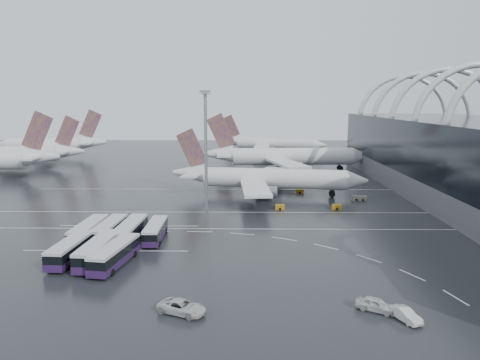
{
  "coord_description": "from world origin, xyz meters",
  "views": [
    {
      "loc": [
        -0.14,
        -91.47,
        24.98
      ],
      "look_at": [
        -1.68,
        14.64,
        7.0
      ],
      "focal_mm": 35.0,
      "sensor_mm": 36.0,
      "label": 1
    }
  ],
  "objects_px": {
    "bus_row_far_a": "(71,249)",
    "gse_cart_belly_b": "(356,198)",
    "airliner_gate_c": "(269,144)",
    "van_curve_a": "(182,307)",
    "van_curve_c": "(405,314)",
    "gse_cart_belly_e": "(300,191)",
    "gse_cart_belly_a": "(337,207)",
    "bus_row_near_a": "(89,231)",
    "bus_row_far_c": "(115,254)",
    "jet_remote_mid": "(27,154)",
    "airliner_gate_b": "(284,157)",
    "bus_row_near_c": "(130,231)",
    "floodlight_mast": "(206,139)",
    "gse_cart_belly_d": "(362,198)",
    "van_curve_b": "(376,304)",
    "bus_row_near_d": "(155,230)",
    "jet_remote_far": "(53,145)",
    "gse_cart_belly_c": "(280,207)",
    "bus_row_far_b": "(98,250)",
    "airliner_main": "(264,179)"
  },
  "relations": [
    {
      "from": "bus_row_far_c",
      "to": "gse_cart_belly_b",
      "type": "relative_size",
      "value": 6.44
    },
    {
      "from": "floodlight_mast",
      "to": "gse_cart_belly_e",
      "type": "relative_size",
      "value": 13.29
    },
    {
      "from": "jet_remote_mid",
      "to": "jet_remote_far",
      "type": "distance_m",
      "value": 31.88
    },
    {
      "from": "jet_remote_mid",
      "to": "floodlight_mast",
      "type": "height_order",
      "value": "floodlight_mast"
    },
    {
      "from": "bus_row_near_a",
      "to": "bus_row_far_c",
      "type": "height_order",
      "value": "bus_row_near_a"
    },
    {
      "from": "bus_row_far_b",
      "to": "floodlight_mast",
      "type": "bearing_deg",
      "value": -23.84
    },
    {
      "from": "airliner_gate_c",
      "to": "gse_cart_belly_b",
      "type": "relative_size",
      "value": 24.33
    },
    {
      "from": "airliner_gate_b",
      "to": "gse_cart_belly_b",
      "type": "relative_size",
      "value": 28.47
    },
    {
      "from": "jet_remote_mid",
      "to": "gse_cart_belly_c",
      "type": "bearing_deg",
      "value": 141.85
    },
    {
      "from": "gse_cart_belly_a",
      "to": "van_curve_a",
      "type": "bearing_deg",
      "value": -117.72
    },
    {
      "from": "bus_row_far_a",
      "to": "gse_cart_belly_e",
      "type": "bearing_deg",
      "value": -34.28
    },
    {
      "from": "airliner_gate_c",
      "to": "bus_row_far_c",
      "type": "distance_m",
      "value": 157.77
    },
    {
      "from": "jet_remote_far",
      "to": "bus_row_far_a",
      "type": "distance_m",
      "value": 149.04
    },
    {
      "from": "van_curve_c",
      "to": "gse_cart_belly_e",
      "type": "relative_size",
      "value": 2.14
    },
    {
      "from": "bus_row_near_c",
      "to": "van_curve_a",
      "type": "bearing_deg",
      "value": -153.52
    },
    {
      "from": "van_curve_b",
      "to": "gse_cart_belly_d",
      "type": "xyz_separation_m",
      "value": [
        13.88,
        63.7,
        -0.27
      ]
    },
    {
      "from": "gse_cart_belly_e",
      "to": "gse_cart_belly_b",
      "type": "bearing_deg",
      "value": -34.2
    },
    {
      "from": "floodlight_mast",
      "to": "gse_cart_belly_d",
      "type": "relative_size",
      "value": 13.36
    },
    {
      "from": "airliner_gate_c",
      "to": "van_curve_c",
      "type": "xyz_separation_m",
      "value": [
        7.41,
        -172.45,
        -3.91
      ]
    },
    {
      "from": "gse_cart_belly_c",
      "to": "bus_row_far_a",
      "type": "bearing_deg",
      "value": -134.92
    },
    {
      "from": "bus_row_far_a",
      "to": "van_curve_b",
      "type": "distance_m",
      "value": 46.86
    },
    {
      "from": "jet_remote_far",
      "to": "gse_cart_belly_e",
      "type": "distance_m",
      "value": 130.24
    },
    {
      "from": "bus_row_near_d",
      "to": "bus_row_far_c",
      "type": "bearing_deg",
      "value": 164.2
    },
    {
      "from": "floodlight_mast",
      "to": "gse_cart_belly_c",
      "type": "height_order",
      "value": "floodlight_mast"
    },
    {
      "from": "airliner_main",
      "to": "gse_cart_belly_b",
      "type": "xyz_separation_m",
      "value": [
        23.19,
        -6.37,
        -3.88
      ]
    },
    {
      "from": "van_curve_a",
      "to": "gse_cart_belly_b",
      "type": "distance_m",
      "value": 74.03
    },
    {
      "from": "airliner_main",
      "to": "bus_row_far_a",
      "type": "height_order",
      "value": "airliner_main"
    },
    {
      "from": "bus_row_far_a",
      "to": "gse_cart_belly_a",
      "type": "relative_size",
      "value": 6.33
    },
    {
      "from": "bus_row_near_d",
      "to": "airliner_main",
      "type": "bearing_deg",
      "value": -28.65
    },
    {
      "from": "airliner_gate_c",
      "to": "gse_cart_belly_b",
      "type": "distance_m",
      "value": 107.53
    },
    {
      "from": "jet_remote_mid",
      "to": "bus_row_near_d",
      "type": "distance_m",
      "value": 115.16
    },
    {
      "from": "bus_row_far_a",
      "to": "floodlight_mast",
      "type": "height_order",
      "value": "floodlight_mast"
    },
    {
      "from": "airliner_gate_c",
      "to": "bus_row_near_a",
      "type": "distance_m",
      "value": 147.32
    },
    {
      "from": "airliner_gate_c",
      "to": "jet_remote_far",
      "type": "distance_m",
      "value": 99.03
    },
    {
      "from": "jet_remote_mid",
      "to": "van_curve_c",
      "type": "distance_m",
      "value": 161.42
    },
    {
      "from": "jet_remote_mid",
      "to": "gse_cart_belly_d",
      "type": "height_order",
      "value": "jet_remote_mid"
    },
    {
      "from": "bus_row_far_c",
      "to": "jet_remote_mid",
      "type": "bearing_deg",
      "value": 39.13
    },
    {
      "from": "airliner_gate_c",
      "to": "van_curve_a",
      "type": "distance_m",
      "value": 172.09
    },
    {
      "from": "bus_row_near_c",
      "to": "floodlight_mast",
      "type": "bearing_deg",
      "value": -32.23
    },
    {
      "from": "airliner_main",
      "to": "van_curve_a",
      "type": "relative_size",
      "value": 8.9
    },
    {
      "from": "airliner_gate_c",
      "to": "van_curve_a",
      "type": "xyz_separation_m",
      "value": [
        -18.53,
        -171.05,
        -3.81
      ]
    },
    {
      "from": "bus_row_far_a",
      "to": "gse_cart_belly_b",
      "type": "height_order",
      "value": "bus_row_far_a"
    },
    {
      "from": "bus_row_near_a",
      "to": "van_curve_b",
      "type": "distance_m",
      "value": 52.28
    },
    {
      "from": "bus_row_near_d",
      "to": "van_curve_b",
      "type": "bearing_deg",
      "value": -133.36
    },
    {
      "from": "jet_remote_mid",
      "to": "van_curve_b",
      "type": "relative_size",
      "value": 9.34
    },
    {
      "from": "bus_row_far_a",
      "to": "bus_row_far_c",
      "type": "xyz_separation_m",
      "value": [
        7.61,
        -2.3,
        0.01
      ]
    },
    {
      "from": "airliner_gate_b",
      "to": "bus_row_far_b",
      "type": "bearing_deg",
      "value": -113.72
    },
    {
      "from": "bus_row_near_d",
      "to": "van_curve_a",
      "type": "bearing_deg",
      "value": -164.69
    },
    {
      "from": "airliner_main",
      "to": "gse_cart_belly_a",
      "type": "height_order",
      "value": "airliner_main"
    },
    {
      "from": "bus_row_far_b",
      "to": "bus_row_far_c",
      "type": "distance_m",
      "value": 3.43
    }
  ]
}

